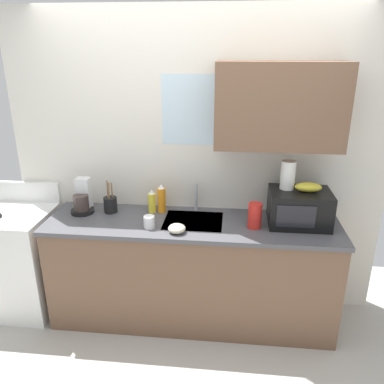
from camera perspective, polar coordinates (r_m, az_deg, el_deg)
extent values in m
cube|color=silver|center=(3.25, 0.65, 3.82)|extent=(3.09, 0.10, 2.50)
cube|color=brown|center=(2.93, 12.85, 12.32)|extent=(0.94, 0.32, 0.62)
cube|color=silver|center=(3.10, 0.77, 12.03)|extent=(0.56, 0.02, 0.55)
cube|color=brown|center=(3.27, 0.00, -11.86)|extent=(2.29, 0.60, 0.86)
cube|color=#4C4C51|center=(3.05, 0.00, -4.71)|extent=(2.32, 0.63, 0.03)
cube|color=#9EA0A5|center=(3.09, 0.19, -5.44)|extent=(0.46, 0.38, 0.14)
cylinder|color=#B2B5BA|center=(3.22, 0.59, -0.73)|extent=(0.03, 0.03, 0.23)
cube|color=white|center=(3.71, -24.10, -9.30)|extent=(0.60, 0.60, 0.90)
cube|color=white|center=(3.71, -23.24, 0.06)|extent=(0.60, 0.04, 0.18)
cube|color=black|center=(3.07, 15.59, -2.25)|extent=(0.46, 0.34, 0.27)
cube|color=black|center=(2.90, 15.13, -3.55)|extent=(0.28, 0.01, 0.17)
ellipsoid|color=gold|center=(3.02, 16.83, 0.70)|extent=(0.20, 0.11, 0.07)
cylinder|color=white|center=(3.02, 14.02, 2.47)|extent=(0.11, 0.11, 0.22)
cylinder|color=black|center=(3.33, -15.89, -2.72)|extent=(0.19, 0.19, 0.03)
cylinder|color=#3F332D|center=(3.29, -16.09, -1.51)|extent=(0.12, 0.12, 0.13)
cube|color=silver|center=(3.34, -15.69, -0.12)|extent=(0.11, 0.09, 0.26)
cylinder|color=orange|center=(3.20, -4.53, -1.20)|extent=(0.07, 0.07, 0.21)
cone|color=white|center=(3.15, -4.59, 0.84)|extent=(0.05, 0.05, 0.04)
cylinder|color=yellow|center=(3.20, -5.94, -1.62)|extent=(0.06, 0.06, 0.16)
cone|color=white|center=(3.17, -6.00, 0.05)|extent=(0.05, 0.05, 0.04)
cylinder|color=red|center=(2.95, 9.29, -3.47)|extent=(0.10, 0.10, 0.19)
cylinder|color=white|center=(2.95, -6.35, -4.42)|extent=(0.08, 0.08, 0.09)
cylinder|color=black|center=(3.26, -11.97, -1.85)|extent=(0.11, 0.11, 0.13)
cylinder|color=olive|center=(3.24, -12.34, -0.30)|extent=(0.01, 0.01, 0.24)
cylinder|color=olive|center=(3.24, -11.72, -0.42)|extent=(0.01, 0.03, 0.22)
cylinder|color=olive|center=(3.22, -12.19, -0.54)|extent=(0.03, 0.02, 0.23)
ellipsoid|color=beige|center=(2.86, -2.26, -5.42)|extent=(0.13, 0.13, 0.06)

